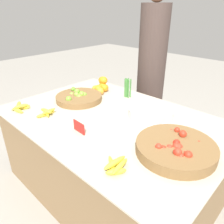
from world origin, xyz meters
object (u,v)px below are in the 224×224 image
(tomato_basket, at_px, (176,148))
(metal_bowl, at_px, (151,112))
(price_sign, at_px, (79,127))
(vendor_person, at_px, (151,74))
(lime_bowl, at_px, (79,97))

(tomato_basket, height_order, metal_bowl, tomato_basket)
(metal_bowl, distance_m, price_sign, 0.60)
(metal_bowl, relative_size, vendor_person, 0.21)
(lime_bowl, distance_m, tomato_basket, 1.07)
(tomato_basket, distance_m, metal_bowl, 0.50)
(lime_bowl, bearing_deg, vendor_person, 81.15)
(lime_bowl, distance_m, price_sign, 0.58)
(tomato_basket, bearing_deg, vendor_person, 130.77)
(lime_bowl, distance_m, metal_bowl, 0.70)
(metal_bowl, distance_m, vendor_person, 0.92)
(vendor_person, bearing_deg, price_sign, -76.86)
(lime_bowl, bearing_deg, price_sign, -38.35)
(vendor_person, bearing_deg, lime_bowl, -98.85)
(tomato_basket, bearing_deg, lime_bowl, 174.05)
(tomato_basket, bearing_deg, price_sign, -157.86)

